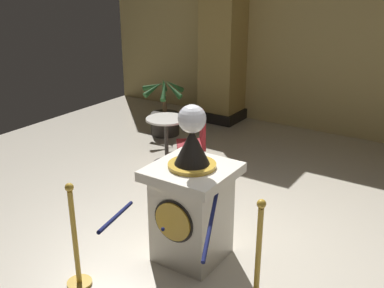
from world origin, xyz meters
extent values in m
plane|color=beige|center=(0.00, 0.00, 0.00)|extent=(10.66, 10.66, 0.00)
cube|color=tan|center=(0.00, 4.53, 1.76)|extent=(10.66, 0.16, 3.52)
cube|color=silver|center=(-0.27, -0.22, 0.46)|extent=(0.64, 0.64, 0.92)
cube|color=silver|center=(-0.27, -0.22, 0.97)|extent=(0.80, 0.80, 0.10)
cylinder|color=gold|center=(-0.27, -0.55, 0.57)|extent=(0.40, 0.03, 0.40)
cylinder|color=black|center=(-0.27, -0.54, 0.57)|extent=(0.45, 0.01, 0.45)
cylinder|color=gold|center=(-0.27, -0.22, 1.04)|extent=(0.48, 0.48, 0.04)
cone|color=black|center=(-0.27, -0.22, 1.24)|extent=(0.35, 0.35, 0.36)
cylinder|color=gold|center=(-0.27, -0.22, 1.42)|extent=(0.03, 0.03, 0.07)
sphere|color=silver|center=(-0.27, -0.22, 1.52)|extent=(0.27, 0.27, 0.27)
cylinder|color=gold|center=(-0.91, -1.21, 0.01)|extent=(0.24, 0.24, 0.03)
cylinder|color=gold|center=(-0.91, -1.21, 0.50)|extent=(0.05, 0.05, 1.00)
sphere|color=gold|center=(-0.91, -1.21, 1.04)|extent=(0.08, 0.08, 0.08)
cylinder|color=gold|center=(0.63, -0.54, 0.49)|extent=(0.05, 0.05, 0.99)
sphere|color=gold|center=(0.63, -0.54, 1.03)|extent=(0.08, 0.08, 0.08)
cylinder|color=#141947|center=(-0.53, -1.04, 0.79)|extent=(0.37, 0.79, 0.22)
cylinder|color=#141947|center=(0.24, -0.71, 0.79)|extent=(0.37, 0.79, 0.22)
sphere|color=#141947|center=(-0.14, -0.88, 0.70)|extent=(0.04, 0.04, 0.04)
cube|color=black|center=(-2.40, 4.12, 0.10)|extent=(0.83, 0.83, 0.20)
cube|color=tan|center=(-2.40, 4.12, 1.69)|extent=(0.72, 0.72, 3.38)
cylinder|color=#2D2823|center=(-2.80, 2.72, 0.20)|extent=(0.52, 0.52, 0.40)
cylinder|color=brown|center=(-2.80, 2.72, 0.56)|extent=(0.08, 0.08, 0.32)
cone|color=#265928|center=(-2.59, 2.69, 0.89)|extent=(0.44, 0.17, 0.31)
cone|color=#265928|center=(-2.73, 2.93, 0.89)|extent=(0.21, 0.42, 0.34)
cone|color=#265928|center=(-2.94, 2.89, 0.89)|extent=(0.30, 0.36, 0.38)
cone|color=#265928|center=(-3.02, 2.69, 0.89)|extent=(0.45, 0.17, 0.23)
cone|color=#265928|center=(-2.89, 2.52, 0.89)|extent=(0.22, 0.43, 0.30)
cone|color=#265928|center=(-2.68, 2.55, 0.89)|extent=(0.28, 0.37, 0.39)
cylinder|color=#332D28|center=(-1.95, 1.61, 0.01)|extent=(0.43, 0.43, 0.03)
cylinder|color=#332D28|center=(-1.95, 1.61, 0.37)|extent=(0.06, 0.06, 0.74)
cylinder|color=silver|center=(-1.95, 1.61, 0.74)|extent=(0.61, 0.61, 0.03)
cylinder|color=black|center=(-1.62, 1.49, 0.23)|extent=(0.03, 0.03, 0.45)
cylinder|color=black|center=(-1.42, 1.24, 0.23)|extent=(0.03, 0.03, 0.45)
cylinder|color=black|center=(-1.37, 1.69, 0.23)|extent=(0.03, 0.03, 0.45)
cylinder|color=black|center=(-1.17, 1.43, 0.23)|extent=(0.03, 0.03, 0.45)
cube|color=maroon|center=(-1.40, 1.46, 0.48)|extent=(0.56, 0.56, 0.06)
cube|color=maroon|center=(-1.26, 1.57, 0.73)|extent=(0.29, 0.35, 0.45)
camera|label=1|loc=(1.95, -3.59, 2.80)|focal=42.03mm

